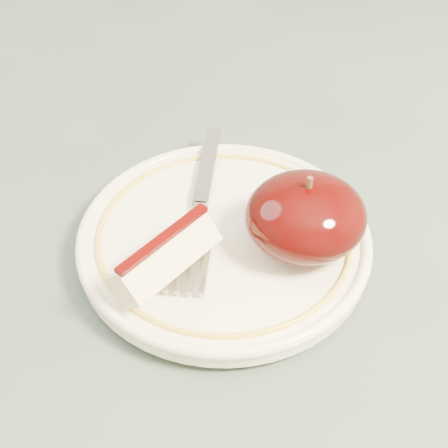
{
  "coord_description": "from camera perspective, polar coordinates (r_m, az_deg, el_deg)",
  "views": [
    {
      "loc": [
        -0.06,
        -0.35,
        1.09
      ],
      "look_at": [
        -0.01,
        -0.03,
        0.78
      ],
      "focal_mm": 50.0,
      "sensor_mm": 36.0,
      "label": 1
    }
  ],
  "objects": [
    {
      "name": "table",
      "position": [
        0.55,
        0.69,
        -6.12
      ],
      "size": [
        0.9,
        0.9,
        0.75
      ],
      "color": "brown",
      "rests_on": "ground"
    },
    {
      "name": "plate",
      "position": [
        0.45,
        0.0,
        -1.27
      ],
      "size": [
        0.21,
        0.21,
        0.02
      ],
      "color": "white",
      "rests_on": "table"
    },
    {
      "name": "apple_half",
      "position": [
        0.43,
        7.47,
        0.72
      ],
      "size": [
        0.08,
        0.08,
        0.06
      ],
      "color": "black",
      "rests_on": "plate"
    },
    {
      "name": "apple_wedge",
      "position": [
        0.41,
        -5.4,
        -3.07
      ],
      "size": [
        0.08,
        0.08,
        0.04
      ],
      "rotation": [
        0.0,
        0.0,
        0.7
      ],
      "color": "beige",
      "rests_on": "plate"
    },
    {
      "name": "fork",
      "position": [
        0.47,
        -2.21,
        1.74
      ],
      "size": [
        0.07,
        0.18,
        0.0
      ],
      "rotation": [
        0.0,
        0.0,
        1.31
      ],
      "color": "gray",
      "rests_on": "plate"
    }
  ]
}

